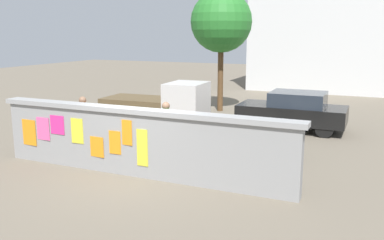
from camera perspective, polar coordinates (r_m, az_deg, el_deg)
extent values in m
plane|color=#6B6051|center=(17.58, 6.24, 0.39)|extent=(60.00, 60.00, 0.00)
cube|color=gray|center=(10.27, -7.48, -3.37)|extent=(7.91, 0.30, 1.57)
cube|color=gray|center=(10.08, -7.61, 1.26)|extent=(8.11, 0.42, 0.12)
cube|color=orange|center=(12.19, -21.42, -1.60)|extent=(0.48, 0.03, 0.71)
cube|color=#F9599E|center=(11.81, -19.74, -1.13)|extent=(0.44, 0.03, 0.61)
cube|color=#F42D8C|center=(11.44, -18.00, -0.64)|extent=(0.45, 0.02, 0.50)
cube|color=yellow|center=(11.05, -15.48, -1.45)|extent=(0.37, 0.02, 0.65)
cube|color=orange|center=(10.78, -12.91, -3.62)|extent=(0.41, 0.03, 0.52)
cube|color=orange|center=(10.42, -10.53, -3.05)|extent=(0.33, 0.02, 0.58)
cube|color=orange|center=(10.16, -8.91, -1.72)|extent=(0.29, 0.03, 0.62)
cube|color=yellow|center=(10.02, -6.84, -3.81)|extent=(0.30, 0.01, 0.90)
cylinder|color=black|center=(14.64, 0.59, -0.45)|extent=(0.71, 0.23, 0.70)
cylinder|color=black|center=(13.46, -1.35, -1.54)|extent=(0.71, 0.23, 0.70)
cylinder|color=black|center=(15.67, -8.00, 0.25)|extent=(0.71, 0.23, 0.70)
cylinder|color=black|center=(14.58, -10.47, -0.70)|extent=(0.71, 0.23, 0.70)
cube|color=silver|center=(13.94, -0.72, 2.07)|extent=(1.27, 1.56, 1.50)
cube|color=brown|center=(14.74, -7.23, 1.33)|extent=(2.47, 1.62, 0.90)
cylinder|color=black|center=(15.14, 8.27, -0.35)|extent=(0.60, 0.18, 0.60)
cylinder|color=black|center=(16.53, 9.66, 0.62)|extent=(0.60, 0.18, 0.60)
cylinder|color=black|center=(14.69, 17.69, -1.17)|extent=(0.60, 0.18, 0.60)
cylinder|color=black|center=(16.11, 18.29, -0.10)|extent=(0.60, 0.18, 0.60)
cube|color=black|center=(15.51, 13.49, 0.86)|extent=(3.80, 1.70, 0.60)
cube|color=#262D38|center=(15.38, 14.32, 2.81)|extent=(1.90, 1.54, 0.50)
cylinder|color=black|center=(12.00, 6.75, -3.52)|extent=(0.60, 0.12, 0.60)
cylinder|color=black|center=(11.65, 12.80, -4.20)|extent=(0.60, 0.14, 0.60)
cube|color=silver|center=(11.74, 9.78, -2.54)|extent=(1.01, 0.28, 0.32)
cube|color=black|center=(11.64, 10.75, -1.78)|extent=(0.57, 0.24, 0.10)
cube|color=#262626|center=(11.84, 7.27, -1.00)|extent=(0.06, 0.56, 0.03)
cylinder|color=yellow|center=(13.00, -14.91, -2.20)|extent=(0.12, 0.12, 0.80)
cylinder|color=yellow|center=(12.96, -14.13, -2.19)|extent=(0.12, 0.12, 0.80)
cylinder|color=#BF6626|center=(12.83, -14.68, 0.84)|extent=(0.46, 0.46, 0.60)
sphere|color=#8C664C|center=(12.76, -14.77, 2.65)|extent=(0.22, 0.22, 0.22)
cylinder|color=#D83F72|center=(11.70, -3.40, -3.35)|extent=(0.12, 0.12, 0.80)
cylinder|color=#D83F72|center=(11.53, -3.68, -3.58)|extent=(0.12, 0.12, 0.80)
cylinder|color=#3F994C|center=(11.45, -3.58, -0.08)|extent=(0.39, 0.39, 0.60)
sphere|color=#8C664C|center=(11.37, -3.61, 1.94)|extent=(0.22, 0.22, 0.22)
cylinder|color=brown|center=(18.77, 3.92, 5.81)|extent=(0.25, 0.25, 3.02)
sphere|color=#287529|center=(18.68, 4.02, 13.31)|extent=(2.69, 2.69, 2.69)
cube|color=silver|center=(27.95, 17.56, 11.46)|extent=(8.20, 5.85, 7.12)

